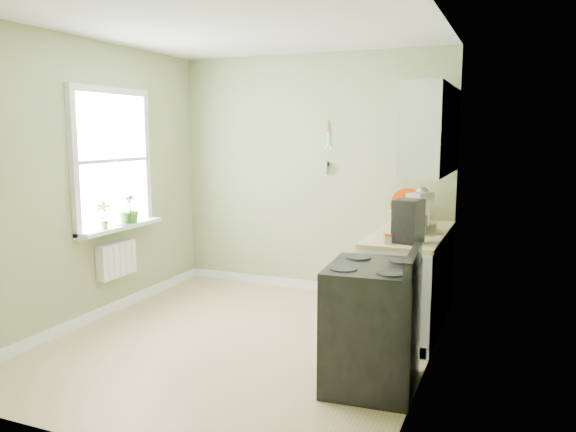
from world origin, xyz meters
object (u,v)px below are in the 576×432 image
at_px(stand_mixer, 420,214).
at_px(coffee_maker, 408,222).
at_px(stove, 372,325).
at_px(kettle, 400,212).

relative_size(stand_mixer, coffee_maker, 1.14).
height_order(stand_mixer, coffee_maker, stand_mixer).
relative_size(stove, kettle, 5.56).
xyz_separation_m(stove, kettle, (-0.23, 2.05, 0.55)).
bearing_deg(stove, stand_mixer, 86.26).
height_order(stove, coffee_maker, coffee_maker).
distance_m(stand_mixer, coffee_maker, 0.51).
distance_m(stove, stand_mixer, 1.51).
xyz_separation_m(kettle, coffee_maker, (0.30, -1.19, 0.08)).
relative_size(kettle, coffee_maker, 0.50).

